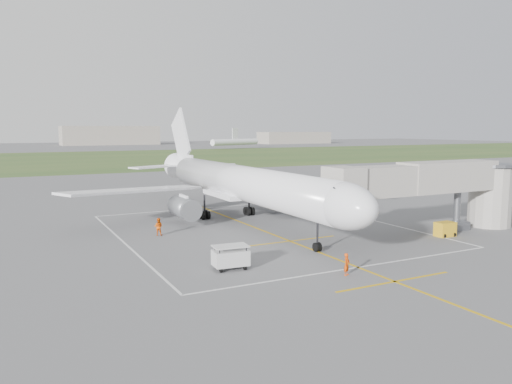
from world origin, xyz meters
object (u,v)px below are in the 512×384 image
airliner (241,183)px  baggage_cart (231,257)px  jet_bridge (442,186)px  gpu_unit (445,229)px  ramp_worker_nose (347,264)px  ramp_worker_wing (158,227)px

airliner → baggage_cart: 19.27m
airliner → baggage_cart: (-8.83, -16.77, -3.46)m
baggage_cart → jet_bridge: bearing=11.5°
gpu_unit → baggage_cart: bearing=-176.9°
jet_bridge → gpu_unit: (-1.12, -1.62, -4.05)m
gpu_unit → baggage_cart: 23.46m
ramp_worker_nose → ramp_worker_wing: bearing=84.2°
jet_bridge → ramp_worker_nose: size_ratio=14.49×
gpu_unit → ramp_worker_wing: ramp_worker_wing is taller
airliner → ramp_worker_wing: 11.14m
baggage_cart → ramp_worker_nose: bearing=-31.9°
gpu_unit → ramp_worker_nose: 17.73m
jet_bridge → ramp_worker_wing: size_ratio=13.47×
gpu_unit → ramp_worker_wing: (-24.85, 13.28, 0.17)m
jet_bridge → ramp_worker_nose: 19.76m
ramp_worker_wing → ramp_worker_nose: bearing=144.4°
jet_bridge → baggage_cart: (-24.55, -2.52, -3.81)m
gpu_unit → baggage_cart: (-23.44, -0.90, 0.23)m
ramp_worker_wing → jet_bridge: bearing=-172.8°
ramp_worker_nose → baggage_cart: bearing=113.7°
gpu_unit → ramp_worker_nose: size_ratio=1.18×
baggage_cart → ramp_worker_nose: size_ratio=1.70×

